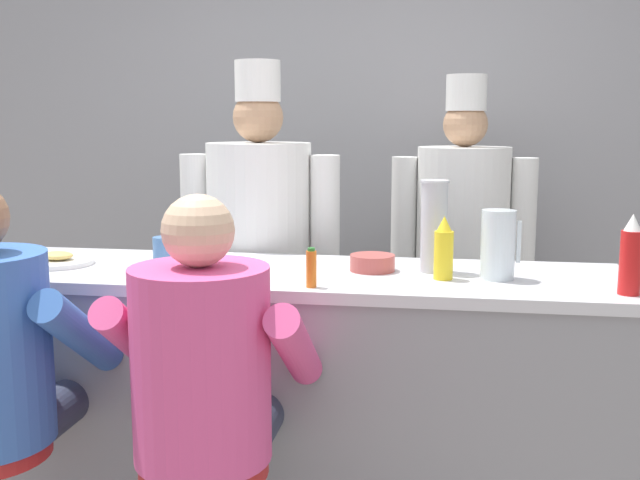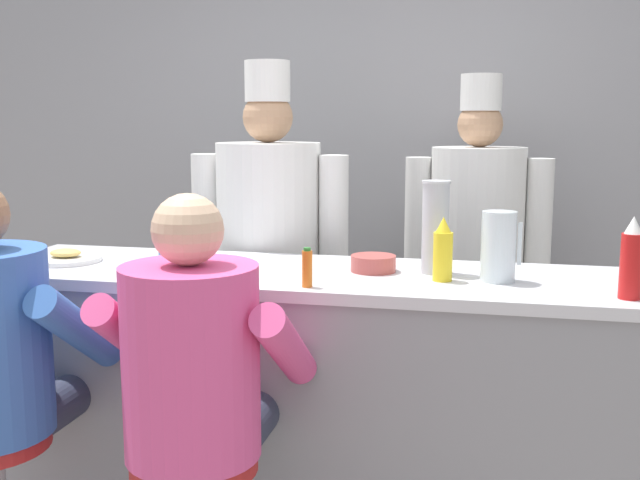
% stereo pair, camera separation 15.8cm
% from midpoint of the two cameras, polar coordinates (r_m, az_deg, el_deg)
% --- Properties ---
extents(wall_back, '(10.00, 0.06, 2.70)m').
position_cam_midpoint_polar(wall_back, '(4.24, 1.32, 5.95)').
color(wall_back, '#99999E').
rests_on(wall_back, ground_plane).
extents(diner_counter, '(2.35, 0.66, 1.04)m').
position_cam_midpoint_polar(diner_counter, '(2.86, -3.38, -12.63)').
color(diner_counter, gray).
rests_on(diner_counter, ground_plane).
extents(ketchup_bottle_red, '(0.07, 0.07, 0.25)m').
position_cam_midpoint_polar(ketchup_bottle_red, '(2.48, 20.94, -1.23)').
color(ketchup_bottle_red, red).
rests_on(ketchup_bottle_red, diner_counter).
extents(mustard_bottle_yellow, '(0.07, 0.07, 0.22)m').
position_cam_midpoint_polar(mustard_bottle_yellow, '(2.56, 7.68, -0.77)').
color(mustard_bottle_yellow, yellow).
rests_on(mustard_bottle_yellow, diner_counter).
extents(hot_sauce_bottle_orange, '(0.03, 0.03, 0.13)m').
position_cam_midpoint_polar(hot_sauce_bottle_orange, '(2.43, -2.53, -2.18)').
color(hot_sauce_bottle_orange, orange).
rests_on(hot_sauce_bottle_orange, diner_counter).
extents(water_pitcher_clear, '(0.13, 0.12, 0.24)m').
position_cam_midpoint_polar(water_pitcher_clear, '(2.60, 11.74, -0.36)').
color(water_pitcher_clear, silver).
rests_on(water_pitcher_clear, diner_counter).
extents(breakfast_plate, '(0.27, 0.27, 0.05)m').
position_cam_midpoint_polar(breakfast_plate, '(3.01, -20.80, -1.50)').
color(breakfast_plate, white).
rests_on(breakfast_plate, diner_counter).
extents(cereal_bowl, '(0.16, 0.16, 0.06)m').
position_cam_midpoint_polar(cereal_bowl, '(2.70, 2.35, -1.76)').
color(cereal_bowl, '#B24C47').
rests_on(cereal_bowl, diner_counter).
extents(coffee_mug_blue, '(0.14, 0.09, 0.10)m').
position_cam_midpoint_polar(coffee_mug_blue, '(2.92, -13.16, -0.74)').
color(coffee_mug_blue, '#4C7AB2').
rests_on(coffee_mug_blue, diner_counter).
extents(cup_stack_steel, '(0.10, 0.10, 0.33)m').
position_cam_midpoint_polar(cup_stack_steel, '(2.68, 7.02, 1.05)').
color(cup_stack_steel, '#B7BABF').
rests_on(cup_stack_steel, diner_counter).
extents(diner_seated_pink, '(0.61, 0.60, 1.38)m').
position_cam_midpoint_polar(diner_seated_pink, '(2.26, -10.74, -10.29)').
color(diner_seated_pink, '#B2B5BA').
rests_on(diner_seated_pink, ground_plane).
extents(cook_in_whites_near, '(0.72, 0.46, 1.84)m').
position_cam_midpoint_polar(cook_in_whites_near, '(3.34, -5.96, -0.80)').
color(cook_in_whites_near, '#232328').
rests_on(cook_in_whites_near, ground_plane).
extents(cook_in_whites_far, '(0.70, 0.45, 1.80)m').
position_cam_midpoint_polar(cook_in_whites_far, '(3.74, 9.58, -0.16)').
color(cook_in_whites_far, '#232328').
rests_on(cook_in_whites_far, ground_plane).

